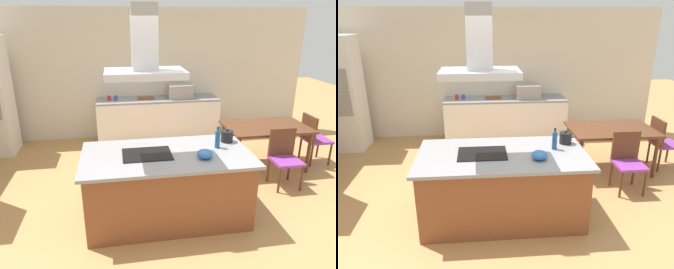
# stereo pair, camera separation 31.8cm
# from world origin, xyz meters

# --- Properties ---
(ground) EXTENTS (16.00, 16.00, 0.00)m
(ground) POSITION_xyz_m (0.00, 1.50, 0.00)
(ground) COLOR tan
(wall_back) EXTENTS (7.20, 0.10, 2.70)m
(wall_back) POSITION_xyz_m (0.00, 3.25, 1.35)
(wall_back) COLOR beige
(wall_back) RESTS_ON ground
(kitchen_island) EXTENTS (2.10, 1.12, 0.90)m
(kitchen_island) POSITION_xyz_m (0.00, 0.00, 0.45)
(kitchen_island) COLOR brown
(kitchen_island) RESTS_ON ground
(cooktop) EXTENTS (0.60, 0.44, 0.01)m
(cooktop) POSITION_xyz_m (-0.25, 0.00, 0.91)
(cooktop) COLOR black
(cooktop) RESTS_ON kitchen_island
(tea_kettle) EXTENTS (0.21, 0.16, 0.18)m
(tea_kettle) POSITION_xyz_m (0.87, 0.27, 0.98)
(tea_kettle) COLOR black
(tea_kettle) RESTS_ON kitchen_island
(olive_oil_bottle) EXTENTS (0.06, 0.06, 0.28)m
(olive_oil_bottle) POSITION_xyz_m (0.67, 0.08, 1.02)
(olive_oil_bottle) COLOR navy
(olive_oil_bottle) RESTS_ON kitchen_island
(mixing_bowl) EXTENTS (0.19, 0.19, 0.11)m
(mixing_bowl) POSITION_xyz_m (0.43, -0.21, 0.95)
(mixing_bowl) COLOR #2D6BB7
(mixing_bowl) RESTS_ON kitchen_island
(back_counter) EXTENTS (2.54, 0.62, 0.90)m
(back_counter) POSITION_xyz_m (0.28, 2.88, 0.45)
(back_counter) COLOR white
(back_counter) RESTS_ON ground
(countertop_microwave) EXTENTS (0.50, 0.38, 0.28)m
(countertop_microwave) POSITION_xyz_m (0.75, 2.88, 1.04)
(countertop_microwave) COLOR #9E9993
(countertop_microwave) RESTS_ON back_counter
(coffee_mug_red) EXTENTS (0.08, 0.08, 0.09)m
(coffee_mug_red) POSITION_xyz_m (-0.72, 2.90, 0.95)
(coffee_mug_red) COLOR red
(coffee_mug_red) RESTS_ON back_counter
(coffee_mug_blue) EXTENTS (0.08, 0.08, 0.09)m
(coffee_mug_blue) POSITION_xyz_m (-0.59, 2.90, 0.95)
(coffee_mug_blue) COLOR #2D56B2
(coffee_mug_blue) RESTS_ON back_counter
(cutting_board) EXTENTS (0.34, 0.24, 0.02)m
(cutting_board) POSITION_xyz_m (0.03, 2.93, 0.91)
(cutting_board) COLOR brown
(cutting_board) RESTS_ON back_counter
(wall_oven_stack) EXTENTS (0.70, 0.66, 2.20)m
(wall_oven_stack) POSITION_xyz_m (-2.90, 2.65, 1.10)
(wall_oven_stack) COLOR white
(wall_oven_stack) RESTS_ON ground
(dining_table) EXTENTS (1.40, 0.90, 0.75)m
(dining_table) POSITION_xyz_m (1.92, 1.23, 0.67)
(dining_table) COLOR #59331E
(dining_table) RESTS_ON ground
(chair_facing_island) EXTENTS (0.42, 0.42, 0.89)m
(chair_facing_island) POSITION_xyz_m (1.92, 0.57, 0.51)
(chair_facing_island) COLOR purple
(chair_facing_island) RESTS_ON ground
(chair_at_right_end) EXTENTS (0.42, 0.42, 0.89)m
(chair_at_right_end) POSITION_xyz_m (2.84, 1.23, 0.51)
(chair_at_right_end) COLOR purple
(chair_at_right_end) RESTS_ON ground
(range_hood) EXTENTS (0.90, 0.55, 0.78)m
(range_hood) POSITION_xyz_m (-0.25, 0.00, 2.10)
(range_hood) COLOR #ADADB2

